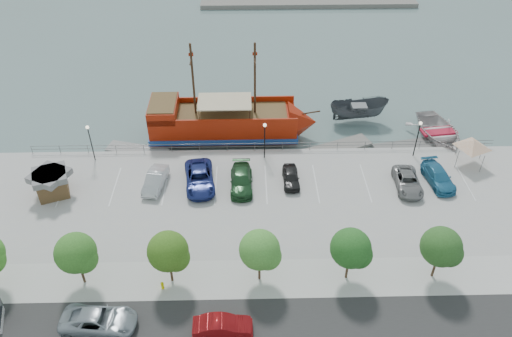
{
  "coord_description": "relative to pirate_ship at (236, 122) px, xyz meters",
  "views": [
    {
      "loc": [
        -1.87,
        -36.38,
        31.61
      ],
      "look_at": [
        -1.0,
        2.0,
        2.0
      ],
      "focal_mm": 35.0,
      "sensor_mm": 36.0,
      "label": 1
    }
  ],
  "objects": [
    {
      "name": "tree_f",
      "position": [
        16.23,
        -21.98,
        2.26
      ],
      "size": [
        3.3,
        3.2,
        5.0
      ],
      "color": "#473321",
      "rests_on": "sidewalk"
    },
    {
      "name": "ground",
      "position": [
        3.08,
        -11.91,
        -2.04
      ],
      "size": [
        160.0,
        160.0,
        0.0
      ],
      "primitive_type": "plane",
      "color": "slate"
    },
    {
      "name": "speedboat",
      "position": [
        23.24,
        -0.91,
        -1.2
      ],
      "size": [
        6.78,
        8.77,
        1.68
      ],
      "primitive_type": "imported",
      "rotation": [
        0.0,
        0.0,
        0.13
      ],
      "color": "silver",
      "rests_on": "ground"
    },
    {
      "name": "dock_west",
      "position": [
        -11.02,
        -2.71,
        -1.84
      ],
      "size": [
        7.25,
        3.83,
        0.4
      ],
      "primitive_type": "cube",
      "rotation": [
        0.0,
        0.0,
        -0.28
      ],
      "color": "gray",
      "rests_on": "ground"
    },
    {
      "name": "lamp_post_right",
      "position": [
        19.08,
        -5.41,
        1.9
      ],
      "size": [
        0.36,
        0.36,
        4.28
      ],
      "color": "black",
      "rests_on": "land_slab"
    },
    {
      "name": "tree_d",
      "position": [
        2.23,
        -21.98,
        2.26
      ],
      "size": [
        3.3,
        3.2,
        5.0
      ],
      "color": "#473321",
      "rests_on": "sidewalk"
    },
    {
      "name": "parked_car_d",
      "position": [
        0.63,
        -10.16,
        -0.27
      ],
      "size": [
        2.18,
        5.31,
        1.54
      ],
      "primitive_type": "imported",
      "rotation": [
        0.0,
        0.0,
        0.0
      ],
      "color": "#204D27",
      "rests_on": "land_slab"
    },
    {
      "name": "parked_car_e",
      "position": [
        5.56,
        -9.66,
        -0.36
      ],
      "size": [
        1.64,
        3.97,
        1.35
      ],
      "primitive_type": "imported",
      "rotation": [
        0.0,
        0.0,
        0.01
      ],
      "color": "black",
      "rests_on": "land_slab"
    },
    {
      "name": "street_sedan",
      "position": [
        -0.71,
        -26.79,
        -0.32
      ],
      "size": [
        4.37,
        1.61,
        1.43
      ],
      "primitive_type": "imported",
      "rotation": [
        0.0,
        0.0,
        1.59
      ],
      "color": "maroon",
      "rests_on": "street"
    },
    {
      "name": "parked_car_b",
      "position": [
        -7.84,
        -9.93,
        -0.28
      ],
      "size": [
        2.29,
        4.77,
        1.51
      ],
      "primitive_type": "imported",
      "rotation": [
        0.0,
        0.0,
        -0.16
      ],
      "color": "silver",
      "rests_on": "land_slab"
    },
    {
      "name": "seawall_railing",
      "position": [
        3.08,
        -4.11,
        -0.51
      ],
      "size": [
        50.0,
        0.06,
        1.0
      ],
      "color": "slate",
      "rests_on": "land_slab"
    },
    {
      "name": "dock_mid",
      "position": [
        11.44,
        -2.71,
        -1.81
      ],
      "size": [
        8.08,
        5.14,
        0.45
      ],
      "primitive_type": "cube",
      "rotation": [
        0.0,
        0.0,
        0.4
      ],
      "color": "slate",
      "rests_on": "ground"
    },
    {
      "name": "pirate_ship",
      "position": [
        0.0,
        0.0,
        0.0
      ],
      "size": [
        19.32,
        5.51,
        12.16
      ],
      "rotation": [
        0.0,
        0.0,
        0.01
      ],
      "color": "#9C1C06",
      "rests_on": "ground"
    },
    {
      "name": "canopy_tent",
      "position": [
        24.41,
        -6.84,
        1.83
      ],
      "size": [
        5.08,
        5.08,
        3.3
      ],
      "rotation": [
        0.0,
        0.0,
        -0.35
      ],
      "color": "slate",
      "rests_on": "land_slab"
    },
    {
      "name": "lamp_post_left",
      "position": [
        -14.92,
        -5.41,
        1.9
      ],
      "size": [
        0.36,
        0.36,
        4.28
      ],
      "color": "black",
      "rests_on": "land_slab"
    },
    {
      "name": "sidewalk",
      "position": [
        3.08,
        -21.91,
        -1.02
      ],
      "size": [
        100.0,
        4.0,
        0.05
      ],
      "primitive_type": "cube",
      "color": "beige",
      "rests_on": "land_slab"
    },
    {
      "name": "tree_c",
      "position": [
        -4.77,
        -21.98,
        2.26
      ],
      "size": [
        3.3,
        3.2,
        5.0
      ],
      "color": "#473321",
      "rests_on": "sidewalk"
    },
    {
      "name": "parked_car_h",
      "position": [
        20.2,
        -10.01,
        -0.3
      ],
      "size": [
        2.73,
        5.29,
        1.47
      ],
      "primitive_type": "imported",
      "rotation": [
        0.0,
        0.0,
        0.14
      ],
      "color": "teal",
      "rests_on": "land_slab"
    },
    {
      "name": "parked_car_g",
      "position": [
        16.98,
        -10.68,
        -0.34
      ],
      "size": [
        2.51,
        5.1,
        1.39
      ],
      "primitive_type": "imported",
      "rotation": [
        0.0,
        0.0,
        -0.04
      ],
      "color": "gray",
      "rests_on": "land_slab"
    },
    {
      "name": "shed",
      "position": [
        -17.57,
        -10.83,
        0.31
      ],
      "size": [
        3.93,
        3.93,
        2.52
      ],
      "rotation": [
        0.0,
        0.0,
        0.35
      ],
      "color": "brown",
      "rests_on": "land_slab"
    },
    {
      "name": "street_van",
      "position": [
        -9.72,
        -26.14,
        -0.27
      ],
      "size": [
        5.7,
        2.97,
        1.53
      ],
      "primitive_type": "imported",
      "rotation": [
        0.0,
        0.0,
        1.49
      ],
      "color": "#8F9BA3",
      "rests_on": "street"
    },
    {
      "name": "patrol_boat",
      "position": [
        14.73,
        3.16,
        -0.67
      ],
      "size": [
        7.17,
        3.02,
        2.72
      ],
      "primitive_type": "imported",
      "rotation": [
        0.0,
        0.0,
        1.62
      ],
      "color": "#45494F",
      "rests_on": "ground"
    },
    {
      "name": "parked_car_c",
      "position": [
        -3.48,
        -9.85,
        -0.2
      ],
      "size": [
        3.51,
        6.31,
        1.67
      ],
      "primitive_type": "imported",
      "rotation": [
        0.0,
        0.0,
        0.13
      ],
      "color": "navy",
      "rests_on": "land_slab"
    },
    {
      "name": "dock_east",
      "position": [
        19.4,
        -2.71,
        -1.81
      ],
      "size": [
        8.08,
        3.66,
        0.45
      ],
      "primitive_type": "cube",
      "rotation": [
        0.0,
        0.0,
        0.19
      ],
      "color": "slate",
      "rests_on": "ground"
    },
    {
      "name": "tree_b",
      "position": [
        -11.77,
        -21.98,
        2.26
      ],
      "size": [
        3.3,
        3.2,
        5.0
      ],
      "color": "#473321",
      "rests_on": "sidewalk"
    },
    {
      "name": "lamp_post_mid",
      "position": [
        3.08,
        -5.41,
        1.9
      ],
      "size": [
        0.36,
        0.36,
        4.28
      ],
      "color": "black",
      "rests_on": "land_slab"
    },
    {
      "name": "fire_hydrant",
      "position": [
        -5.59,
        -22.71,
        -0.63
      ],
      "size": [
        0.26,
        0.26,
        0.74
      ],
      "rotation": [
        0.0,
        0.0,
        0.01
      ],
      "color": "#EBDF01",
      "rests_on": "sidewalk"
    },
    {
      "name": "tree_e",
      "position": [
        9.23,
        -21.98,
        2.26
      ],
      "size": [
        3.3,
        3.2,
        5.0
      ],
      "color": "#473321",
      "rests_on": "sidewalk"
    },
    {
      "name": "far_shore",
      "position": [
        13.08,
        43.09,
        -1.64
      ],
      "size": [
        40.0,
        3.0,
        0.8
      ],
      "primitive_type": "cube",
      "color": "slate",
      "rests_on": "ground"
    }
  ]
}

